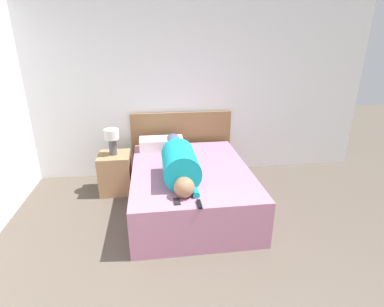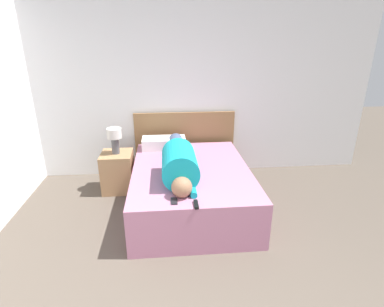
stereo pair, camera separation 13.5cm
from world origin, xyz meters
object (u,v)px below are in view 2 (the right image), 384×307
(table_lamp, at_px, (115,137))
(cell_phone, at_px, (174,201))
(person_lying, at_px, (179,161))
(pillow_near_headboard, at_px, (164,143))
(nightstand, at_px, (118,172))
(bed, at_px, (191,187))
(tv_remote, at_px, (196,204))

(table_lamp, xyz_separation_m, cell_phone, (0.75, -1.37, -0.25))
(table_lamp, height_order, person_lying, person_lying)
(pillow_near_headboard, bearing_deg, cell_phone, -86.67)
(table_lamp, bearing_deg, pillow_near_headboard, 15.69)
(nightstand, height_order, table_lamp, table_lamp)
(bed, distance_m, person_lying, 0.50)
(tv_remote, bearing_deg, cell_phone, 156.51)
(bed, height_order, nightstand, nightstand)
(table_lamp, distance_m, person_lying, 1.12)
(pillow_near_headboard, bearing_deg, table_lamp, -164.31)
(bed, height_order, tv_remote, tv_remote)
(bed, distance_m, pillow_near_headboard, 0.89)
(pillow_near_headboard, bearing_deg, nightstand, -164.31)
(nightstand, bearing_deg, tv_remote, -56.51)
(person_lying, height_order, cell_phone, person_lying)
(table_lamp, height_order, cell_phone, table_lamp)
(bed, xyz_separation_m, pillow_near_headboard, (-0.33, 0.75, 0.35))
(tv_remote, bearing_deg, pillow_near_headboard, 100.32)
(nightstand, bearing_deg, person_lying, -41.33)
(pillow_near_headboard, relative_size, tv_remote, 4.15)
(bed, bearing_deg, nightstand, 150.30)
(nightstand, xyz_separation_m, table_lamp, (0.00, 0.00, 0.51))
(tv_remote, bearing_deg, table_lamp, 123.49)
(cell_phone, bearing_deg, nightstand, 118.93)
(nightstand, height_order, person_lying, person_lying)
(nightstand, distance_m, cell_phone, 1.58)
(tv_remote, height_order, cell_phone, tv_remote)
(nightstand, relative_size, cell_phone, 4.27)
(bed, height_order, cell_phone, cell_phone)
(bed, relative_size, tv_remote, 12.73)
(cell_phone, bearing_deg, person_lying, 82.41)
(table_lamp, bearing_deg, cell_phone, -61.07)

